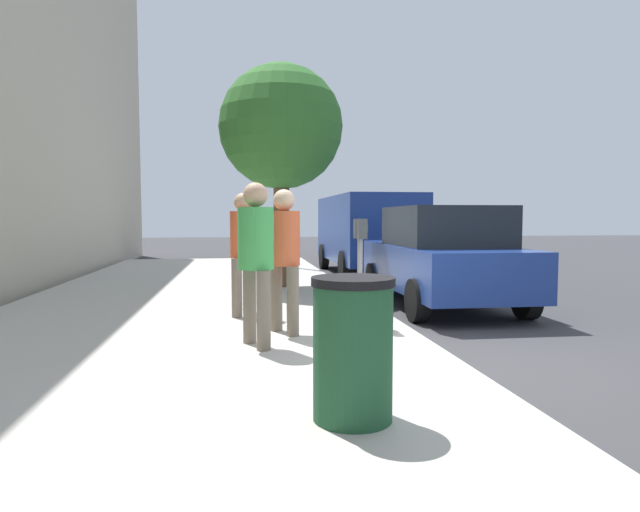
# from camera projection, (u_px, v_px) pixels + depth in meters

# --- Properties ---
(ground_plane) EXTENTS (80.00, 80.00, 0.00)m
(ground_plane) POSITION_uv_depth(u_px,v_px,m) (445.00, 364.00, 5.89)
(ground_plane) COLOR #38383A
(ground_plane) RESTS_ON ground
(sidewalk_slab) EXTENTS (28.00, 6.00, 0.15)m
(sidewalk_slab) POSITION_uv_depth(u_px,v_px,m) (158.00, 368.00, 5.44)
(sidewalk_slab) COLOR #B7B2A8
(sidewalk_slab) RESTS_ON ground_plane
(parking_meter) EXTENTS (0.36, 0.12, 1.41)m
(parking_meter) POSITION_uv_depth(u_px,v_px,m) (360.00, 249.00, 7.18)
(parking_meter) COLOR gray
(parking_meter) RESTS_ON sidewalk_slab
(pedestrian_at_meter) EXTENTS (0.49, 0.39, 1.77)m
(pedestrian_at_meter) POSITION_uv_depth(u_px,v_px,m) (284.00, 249.00, 6.67)
(pedestrian_at_meter) COLOR #726656
(pedestrian_at_meter) RESTS_ON sidewalk_slab
(pedestrian_bystander) EXTENTS (0.52, 0.39, 1.81)m
(pedestrian_bystander) POSITION_uv_depth(u_px,v_px,m) (256.00, 250.00, 5.97)
(pedestrian_bystander) COLOR #726656
(pedestrian_bystander) RESTS_ON sidewalk_slab
(parking_officer) EXTENTS (0.48, 0.39, 1.78)m
(parking_officer) POSITION_uv_depth(u_px,v_px,m) (244.00, 243.00, 7.93)
(parking_officer) COLOR #726656
(parking_officer) RESTS_ON sidewalk_slab
(parked_sedan_near) EXTENTS (4.43, 2.02, 1.77)m
(parked_sedan_near) POSITION_uv_depth(u_px,v_px,m) (442.00, 256.00, 9.65)
(parked_sedan_near) COLOR navy
(parked_sedan_near) RESTS_ON ground_plane
(parked_van_far) EXTENTS (5.20, 2.12, 2.18)m
(parked_van_far) POSITION_uv_depth(u_px,v_px,m) (366.00, 229.00, 15.35)
(parked_van_far) COLOR navy
(parked_van_far) RESTS_ON ground_plane
(street_tree) EXTENTS (2.53, 2.53, 4.55)m
(street_tree) POSITION_uv_depth(u_px,v_px,m) (281.00, 128.00, 11.15)
(street_tree) COLOR brown
(street_tree) RESTS_ON sidewalk_slab
(traffic_signal) EXTENTS (0.24, 0.44, 3.60)m
(traffic_signal) POSITION_uv_depth(u_px,v_px,m) (291.00, 183.00, 15.75)
(traffic_signal) COLOR black
(traffic_signal) RESTS_ON sidewalk_slab
(trash_bin) EXTENTS (0.59, 0.59, 1.01)m
(trash_bin) POSITION_uv_depth(u_px,v_px,m) (353.00, 348.00, 3.82)
(trash_bin) COLOR #1E4C2D
(trash_bin) RESTS_ON sidewalk_slab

